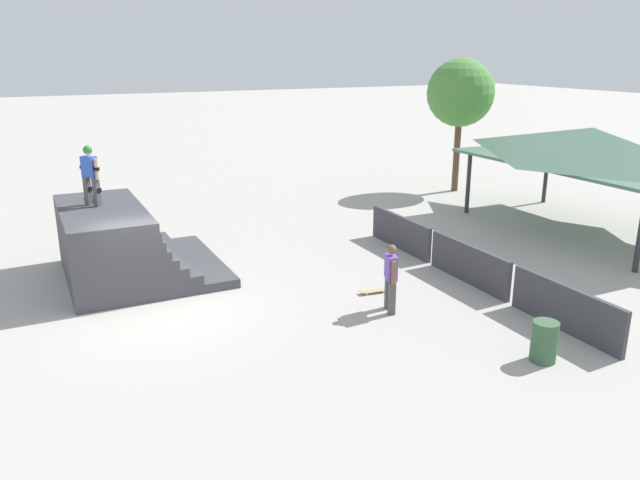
{
  "coord_description": "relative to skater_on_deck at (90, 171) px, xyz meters",
  "views": [
    {
      "loc": [
        14.25,
        -2.5,
        6.01
      ],
      "look_at": [
        -0.21,
        4.52,
        1.1
      ],
      "focal_mm": 35.0,
      "sensor_mm": 36.0,
      "label": 1
    }
  ],
  "objects": [
    {
      "name": "barrier_fence",
      "position": [
        4.88,
        8.83,
        -2.41
      ],
      "size": [
        9.83,
        0.12,
        1.05
      ],
      "color": "#3D3D42",
      "rests_on": "ground"
    },
    {
      "name": "skater_on_deck",
      "position": [
        0.0,
        0.0,
        0.0
      ],
      "size": [
        0.65,
        0.52,
        1.62
      ],
      "rotation": [
        0.0,
        0.0,
        0.61
      ],
      "color": "#4C4C51",
      "rests_on": "quarter_pipe_ramp"
    },
    {
      "name": "tree_beside_pavilion",
      "position": [
        -4.56,
        15.66,
        1.3
      ],
      "size": [
        2.87,
        2.87,
        5.7
      ],
      "color": "brown",
      "rests_on": "ground"
    },
    {
      "name": "trash_bin",
      "position": [
        9.09,
        7.35,
        -2.51
      ],
      "size": [
        0.52,
        0.52,
        0.85
      ],
      "primitive_type": "cylinder",
      "color": "#385B3D",
      "rests_on": "ground"
    },
    {
      "name": "skateboard_on_ground",
      "position": [
        4.45,
        6.14,
        -2.88
      ],
      "size": [
        0.27,
        0.77,
        0.09
      ],
      "rotation": [
        0.0,
        0.0,
        4.61
      ],
      "color": "silver",
      "rests_on": "ground"
    },
    {
      "name": "pavilion_shelter",
      "position": [
        2.56,
        15.6,
        -0.01
      ],
      "size": [
        8.77,
        4.66,
        3.55
      ],
      "color": "#2D2D33",
      "rests_on": "ground"
    },
    {
      "name": "quarter_pipe_ramp",
      "position": [
        0.37,
        0.5,
        -2.05
      ],
      "size": [
        4.48,
        4.09,
        2.0
      ],
      "color": "#424247",
      "rests_on": "ground"
    },
    {
      "name": "skateboard_on_deck",
      "position": [
        -0.6,
        0.03,
        -0.87
      ],
      "size": [
        0.77,
        0.27,
        0.09
      ],
      "rotation": [
        0.0,
        0.0,
        0.09
      ],
      "color": "red",
      "rests_on": "quarter_pipe_ramp"
    },
    {
      "name": "bystander_walking",
      "position": [
        5.61,
        5.91,
        -2.01
      ],
      "size": [
        0.67,
        0.35,
        1.67
      ],
      "rotation": [
        0.0,
        0.0,
        2.82
      ],
      "color": "#4C4C51",
      "rests_on": "ground"
    },
    {
      "name": "ground_plane",
      "position": [
        3.08,
        0.87,
        -2.93
      ],
      "size": [
        160.0,
        160.0,
        0.0
      ],
      "primitive_type": "plane",
      "color": "#ADA8A0"
    }
  ]
}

